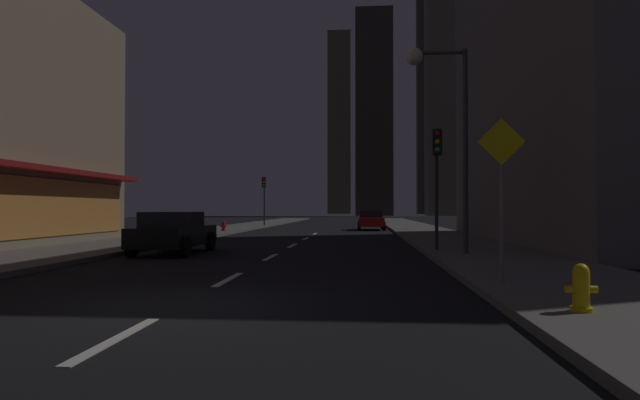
{
  "coord_description": "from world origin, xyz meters",
  "views": [
    {
      "loc": [
        2.91,
        -7.93,
        1.55
      ],
      "look_at": [
        0.0,
        27.95,
        2.17
      ],
      "focal_mm": 28.97,
      "sensor_mm": 36.0,
      "label": 1
    }
  ],
  "objects_px": {
    "fire_hydrant_yellow_near": "(581,289)",
    "fire_hydrant_far_left": "(223,226)",
    "car_parked_far": "(371,220)",
    "street_lamp_right": "(439,99)",
    "pedestrian_crossing_sign": "(501,185)",
    "car_parked_near": "(174,232)",
    "traffic_light_far_left": "(264,190)",
    "traffic_light_near_right": "(437,161)"
  },
  "relations": [
    {
      "from": "fire_hydrant_yellow_near",
      "to": "fire_hydrant_far_left",
      "type": "relative_size",
      "value": 1.0
    },
    {
      "from": "car_parked_far",
      "to": "fire_hydrant_far_left",
      "type": "bearing_deg",
      "value": -148.42
    },
    {
      "from": "street_lamp_right",
      "to": "pedestrian_crossing_sign",
      "type": "height_order",
      "value": "street_lamp_right"
    },
    {
      "from": "fire_hydrant_yellow_near",
      "to": "street_lamp_right",
      "type": "xyz_separation_m",
      "value": [
        -0.52,
        9.34,
        4.61
      ]
    },
    {
      "from": "car_parked_far",
      "to": "pedestrian_crossing_sign",
      "type": "xyz_separation_m",
      "value": [
        2.0,
        -27.93,
        1.28
      ]
    },
    {
      "from": "car_parked_near",
      "to": "traffic_light_far_left",
      "type": "distance_m",
      "value": 26.67
    },
    {
      "from": "car_parked_far",
      "to": "traffic_light_far_left",
      "type": "distance_m",
      "value": 11.06
    },
    {
      "from": "traffic_light_near_right",
      "to": "street_lamp_right",
      "type": "height_order",
      "value": "street_lamp_right"
    },
    {
      "from": "street_lamp_right",
      "to": "car_parked_near",
      "type": "bearing_deg",
      "value": 175.15
    },
    {
      "from": "car_parked_near",
      "to": "street_lamp_right",
      "type": "xyz_separation_m",
      "value": [
        8.98,
        -0.76,
        4.33
      ]
    },
    {
      "from": "fire_hydrant_far_left",
      "to": "pedestrian_crossing_sign",
      "type": "xyz_separation_m",
      "value": [
        11.5,
        -22.09,
        1.56
      ]
    },
    {
      "from": "fire_hydrant_yellow_near",
      "to": "pedestrian_crossing_sign",
      "type": "relative_size",
      "value": 0.21
    },
    {
      "from": "traffic_light_near_right",
      "to": "fire_hydrant_far_left",
      "type": "bearing_deg",
      "value": 128.66
    },
    {
      "from": "traffic_light_near_right",
      "to": "street_lamp_right",
      "type": "relative_size",
      "value": 0.64
    },
    {
      "from": "traffic_light_far_left",
      "to": "traffic_light_near_right",
      "type": "bearing_deg",
      "value": -66.97
    },
    {
      "from": "car_parked_near",
      "to": "traffic_light_far_left",
      "type": "relative_size",
      "value": 1.01
    },
    {
      "from": "car_parked_far",
      "to": "traffic_light_far_left",
      "type": "height_order",
      "value": "traffic_light_far_left"
    },
    {
      "from": "fire_hydrant_far_left",
      "to": "car_parked_near",
      "type": "bearing_deg",
      "value": -81.2
    },
    {
      "from": "fire_hydrant_far_left",
      "to": "street_lamp_right",
      "type": "bearing_deg",
      "value": -54.17
    },
    {
      "from": "car_parked_near",
      "to": "traffic_light_near_right",
      "type": "height_order",
      "value": "traffic_light_near_right"
    },
    {
      "from": "fire_hydrant_yellow_near",
      "to": "fire_hydrant_far_left",
      "type": "height_order",
      "value": "same"
    },
    {
      "from": "car_parked_near",
      "to": "traffic_light_far_left",
      "type": "bearing_deg",
      "value": 94.1
    },
    {
      "from": "car_parked_near",
      "to": "traffic_light_near_right",
      "type": "xyz_separation_m",
      "value": [
        9.1,
        0.61,
        2.45
      ]
    },
    {
      "from": "traffic_light_near_right",
      "to": "car_parked_near",
      "type": "bearing_deg",
      "value": -176.16
    },
    {
      "from": "traffic_light_far_left",
      "to": "fire_hydrant_yellow_near",
      "type": "bearing_deg",
      "value": -72.7
    },
    {
      "from": "traffic_light_far_left",
      "to": "street_lamp_right",
      "type": "relative_size",
      "value": 0.64
    },
    {
      "from": "fire_hydrant_far_left",
      "to": "traffic_light_far_left",
      "type": "relative_size",
      "value": 0.16
    },
    {
      "from": "traffic_light_near_right",
      "to": "traffic_light_far_left",
      "type": "height_order",
      "value": "same"
    },
    {
      "from": "car_parked_near",
      "to": "traffic_light_near_right",
      "type": "bearing_deg",
      "value": 3.84
    },
    {
      "from": "fire_hydrant_yellow_near",
      "to": "car_parked_near",
      "type": "bearing_deg",
      "value": 133.24
    },
    {
      "from": "pedestrian_crossing_sign",
      "to": "traffic_light_near_right",
      "type": "bearing_deg",
      "value": 90.73
    },
    {
      "from": "fire_hydrant_far_left",
      "to": "traffic_light_near_right",
      "type": "xyz_separation_m",
      "value": [
        11.4,
        -14.25,
        2.74
      ]
    },
    {
      "from": "car_parked_far",
      "to": "traffic_light_near_right",
      "type": "height_order",
      "value": "traffic_light_near_right"
    },
    {
      "from": "traffic_light_near_right",
      "to": "street_lamp_right",
      "type": "xyz_separation_m",
      "value": [
        -0.12,
        -1.37,
        1.87
      ]
    },
    {
      "from": "car_parked_near",
      "to": "fire_hydrant_far_left",
      "type": "height_order",
      "value": "car_parked_near"
    },
    {
      "from": "fire_hydrant_yellow_near",
      "to": "traffic_light_far_left",
      "type": "bearing_deg",
      "value": 107.3
    },
    {
      "from": "traffic_light_far_left",
      "to": "car_parked_far",
      "type": "bearing_deg",
      "value": -32.47
    },
    {
      "from": "car_parked_far",
      "to": "fire_hydrant_far_left",
      "type": "relative_size",
      "value": 6.48
    },
    {
      "from": "car_parked_far",
      "to": "fire_hydrant_yellow_near",
      "type": "height_order",
      "value": "car_parked_far"
    },
    {
      "from": "fire_hydrant_yellow_near",
      "to": "street_lamp_right",
      "type": "relative_size",
      "value": 0.1
    },
    {
      "from": "car_parked_far",
      "to": "traffic_light_near_right",
      "type": "distance_m",
      "value": 20.33
    },
    {
      "from": "car_parked_near",
      "to": "traffic_light_far_left",
      "type": "xyz_separation_m",
      "value": [
        -1.9,
        26.49,
        2.45
      ]
    }
  ]
}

